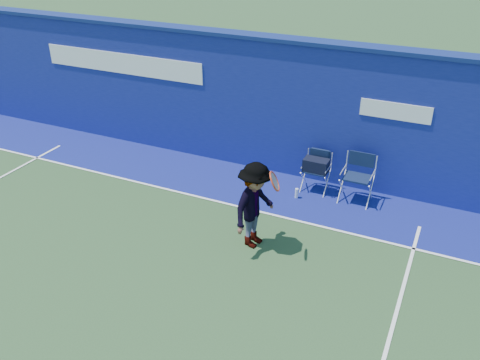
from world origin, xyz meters
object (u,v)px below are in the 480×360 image
at_px(directors_chair_right, 356,187).
at_px(tennis_player, 255,205).
at_px(directors_chair_left, 316,175).
at_px(water_bottle, 297,193).

xyz_separation_m(directors_chair_right, tennis_player, (-1.31, -2.33, 0.51)).
bearing_deg(directors_chair_left, directors_chair_right, -4.53).
bearing_deg(water_bottle, directors_chair_left, 62.83).
bearing_deg(directors_chair_left, tennis_player, -99.52).
xyz_separation_m(directors_chair_left, water_bottle, (-0.25, -0.49, -0.27)).
height_order(water_bottle, tennis_player, tennis_player).
height_order(directors_chair_left, tennis_player, tennis_player).
distance_m(directors_chair_left, directors_chair_right, 0.91).
bearing_deg(tennis_player, directors_chair_right, 60.71).
relative_size(water_bottle, tennis_player, 0.14).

